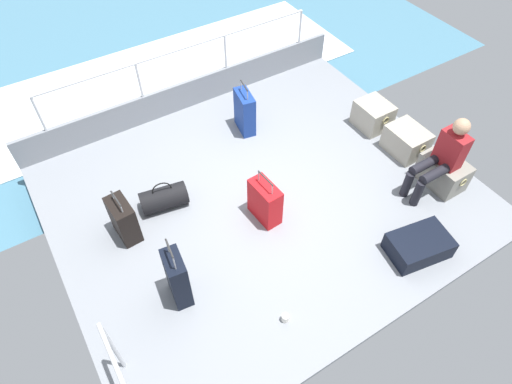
{
  "coord_description": "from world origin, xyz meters",
  "views": [
    {
      "loc": [
        3.15,
        -2.07,
        4.42
      ],
      "look_at": [
        0.1,
        -0.18,
        0.25
      ],
      "focal_mm": 31.17,
      "sensor_mm": 36.0,
      "label": 1
    }
  ],
  "objects_px": {
    "suitcase_1": "(419,245)",
    "cargo_crate_0": "(373,115)",
    "suitcase_3": "(177,278)",
    "paper_cup": "(285,318)",
    "cargo_crate_1": "(406,141)",
    "suitcase_4": "(124,220)",
    "suitcase_0": "(245,112)",
    "cargo_crate_2": "(443,172)",
    "passenger_seated": "(442,156)",
    "duffel_bag": "(164,198)",
    "suitcase_2": "(265,202)"
  },
  "relations": [
    {
      "from": "passenger_seated",
      "to": "suitcase_4",
      "type": "bearing_deg",
      "value": -110.93
    },
    {
      "from": "cargo_crate_1",
      "to": "suitcase_3",
      "type": "bearing_deg",
      "value": -84.02
    },
    {
      "from": "cargo_crate_2",
      "to": "suitcase_0",
      "type": "height_order",
      "value": "suitcase_0"
    },
    {
      "from": "cargo_crate_2",
      "to": "suitcase_1",
      "type": "height_order",
      "value": "cargo_crate_2"
    },
    {
      "from": "suitcase_1",
      "to": "duffel_bag",
      "type": "height_order",
      "value": "duffel_bag"
    },
    {
      "from": "suitcase_3",
      "to": "duffel_bag",
      "type": "height_order",
      "value": "suitcase_3"
    },
    {
      "from": "cargo_crate_1",
      "to": "suitcase_0",
      "type": "bearing_deg",
      "value": -133.63
    },
    {
      "from": "duffel_bag",
      "to": "cargo_crate_1",
      "type": "bearing_deg",
      "value": 75.36
    },
    {
      "from": "cargo_crate_2",
      "to": "suitcase_4",
      "type": "xyz_separation_m",
      "value": [
        -1.4,
        -3.83,
        0.08
      ]
    },
    {
      "from": "suitcase_2",
      "to": "duffel_bag",
      "type": "distance_m",
      "value": 1.28
    },
    {
      "from": "cargo_crate_1",
      "to": "suitcase_0",
      "type": "xyz_separation_m",
      "value": [
        -1.6,
        -1.68,
        0.13
      ]
    },
    {
      "from": "suitcase_3",
      "to": "suitcase_4",
      "type": "relative_size",
      "value": 1.37
    },
    {
      "from": "cargo_crate_1",
      "to": "suitcase_4",
      "type": "bearing_deg",
      "value": -100.22
    },
    {
      "from": "cargo_crate_1",
      "to": "suitcase_3",
      "type": "height_order",
      "value": "suitcase_3"
    },
    {
      "from": "cargo_crate_1",
      "to": "suitcase_4",
      "type": "xyz_separation_m",
      "value": [
        -0.7,
        -3.87,
        0.09
      ]
    },
    {
      "from": "suitcase_4",
      "to": "suitcase_0",
      "type": "bearing_deg",
      "value": 112.3
    },
    {
      "from": "suitcase_1",
      "to": "paper_cup",
      "type": "distance_m",
      "value": 1.8
    },
    {
      "from": "cargo_crate_1",
      "to": "passenger_seated",
      "type": "height_order",
      "value": "passenger_seated"
    },
    {
      "from": "passenger_seated",
      "to": "suitcase_0",
      "type": "relative_size",
      "value": 1.4
    },
    {
      "from": "cargo_crate_2",
      "to": "paper_cup",
      "type": "relative_size",
      "value": 6.28
    },
    {
      "from": "suitcase_1",
      "to": "suitcase_3",
      "type": "bearing_deg",
      "value": -110.21
    },
    {
      "from": "suitcase_1",
      "to": "cargo_crate_0",
      "type": "bearing_deg",
      "value": 152.08
    },
    {
      "from": "suitcase_2",
      "to": "suitcase_3",
      "type": "bearing_deg",
      "value": -72.18
    },
    {
      "from": "suitcase_1",
      "to": "suitcase_2",
      "type": "bearing_deg",
      "value": -138.55
    },
    {
      "from": "suitcase_3",
      "to": "duffel_bag",
      "type": "distance_m",
      "value": 1.32
    },
    {
      "from": "suitcase_3",
      "to": "duffel_bag",
      "type": "xyz_separation_m",
      "value": [
        -1.25,
        0.37,
        -0.2
      ]
    },
    {
      "from": "cargo_crate_1",
      "to": "suitcase_1",
      "type": "relative_size",
      "value": 0.77
    },
    {
      "from": "paper_cup",
      "to": "cargo_crate_2",
      "type": "bearing_deg",
      "value": 100.54
    },
    {
      "from": "cargo_crate_0",
      "to": "duffel_bag",
      "type": "xyz_separation_m",
      "value": [
        -0.2,
        -3.27,
        -0.05
      ]
    },
    {
      "from": "cargo_crate_0",
      "to": "suitcase_3",
      "type": "height_order",
      "value": "suitcase_3"
    },
    {
      "from": "cargo_crate_1",
      "to": "suitcase_0",
      "type": "height_order",
      "value": "suitcase_0"
    },
    {
      "from": "suitcase_0",
      "to": "suitcase_2",
      "type": "height_order",
      "value": "suitcase_0"
    },
    {
      "from": "suitcase_0",
      "to": "cargo_crate_2",
      "type": "bearing_deg",
      "value": 35.56
    },
    {
      "from": "suitcase_0",
      "to": "suitcase_2",
      "type": "relative_size",
      "value": 1.11
    },
    {
      "from": "cargo_crate_2",
      "to": "passenger_seated",
      "type": "xyz_separation_m",
      "value": [
        -0.0,
        -0.18,
        0.38
      ]
    },
    {
      "from": "suitcase_2",
      "to": "duffel_bag",
      "type": "bearing_deg",
      "value": -129.42
    },
    {
      "from": "suitcase_3",
      "to": "suitcase_4",
      "type": "distance_m",
      "value": 1.1
    },
    {
      "from": "suitcase_3",
      "to": "paper_cup",
      "type": "distance_m",
      "value": 1.2
    },
    {
      "from": "passenger_seated",
      "to": "paper_cup",
      "type": "xyz_separation_m",
      "value": [
        0.53,
        -2.66,
        -0.53
      ]
    },
    {
      "from": "suitcase_2",
      "to": "suitcase_4",
      "type": "xyz_separation_m",
      "value": [
        -0.65,
        -1.55,
        -0.0
      ]
    },
    {
      "from": "suitcase_3",
      "to": "suitcase_2",
      "type": "bearing_deg",
      "value": 107.82
    },
    {
      "from": "suitcase_0",
      "to": "suitcase_4",
      "type": "distance_m",
      "value": 2.37
    },
    {
      "from": "cargo_crate_0",
      "to": "suitcase_4",
      "type": "relative_size",
      "value": 0.78
    },
    {
      "from": "cargo_crate_1",
      "to": "duffel_bag",
      "type": "distance_m",
      "value": 3.42
    },
    {
      "from": "suitcase_2",
      "to": "suitcase_1",
      "type": "bearing_deg",
      "value": 41.45
    },
    {
      "from": "passenger_seated",
      "to": "suitcase_4",
      "type": "xyz_separation_m",
      "value": [
        -1.4,
        -3.65,
        -0.3
      ]
    },
    {
      "from": "suitcase_3",
      "to": "suitcase_1",
      "type": "bearing_deg",
      "value": 69.79
    },
    {
      "from": "suitcase_0",
      "to": "duffel_bag",
      "type": "xyz_separation_m",
      "value": [
        0.73,
        -1.63,
        -0.16
      ]
    },
    {
      "from": "cargo_crate_0",
      "to": "suitcase_0",
      "type": "height_order",
      "value": "suitcase_0"
    },
    {
      "from": "passenger_seated",
      "to": "suitcase_0",
      "type": "height_order",
      "value": "passenger_seated"
    }
  ]
}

